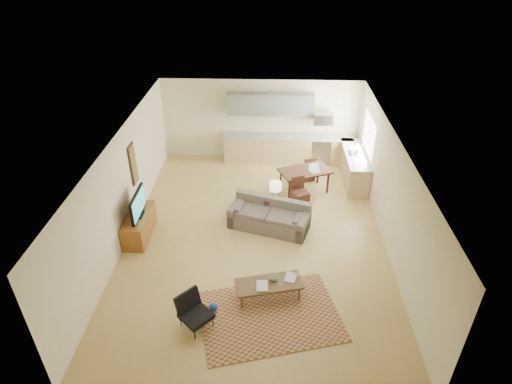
{
  "coord_description": "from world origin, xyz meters",
  "views": [
    {
      "loc": [
        0.37,
        -8.74,
        6.81
      ],
      "look_at": [
        0.0,
        0.3,
        1.15
      ],
      "focal_mm": 30.0,
      "sensor_mm": 36.0,
      "label": 1
    }
  ],
  "objects_px": {
    "console_table": "(275,209)",
    "dining_table": "(304,181)",
    "coffee_table": "(269,290)",
    "sofa": "(269,216)",
    "tv_credenza": "(139,225)",
    "armchair": "(196,313)"
  },
  "relations": [
    {
      "from": "armchair",
      "to": "tv_credenza",
      "type": "distance_m",
      "value": 3.44
    },
    {
      "from": "armchair",
      "to": "dining_table",
      "type": "xyz_separation_m",
      "value": [
        2.4,
        5.2,
        0.0
      ]
    },
    {
      "from": "console_table",
      "to": "dining_table",
      "type": "xyz_separation_m",
      "value": [
        0.87,
        1.43,
        0.04
      ]
    },
    {
      "from": "coffee_table",
      "to": "console_table",
      "type": "relative_size",
      "value": 2.19
    },
    {
      "from": "sofa",
      "to": "console_table",
      "type": "distance_m",
      "value": 0.44
    },
    {
      "from": "sofa",
      "to": "console_table",
      "type": "height_order",
      "value": "sofa"
    },
    {
      "from": "armchair",
      "to": "dining_table",
      "type": "bearing_deg",
      "value": 18.42
    },
    {
      "from": "sofa",
      "to": "tv_credenza",
      "type": "bearing_deg",
      "value": -153.9
    },
    {
      "from": "armchair",
      "to": "tv_credenza",
      "type": "height_order",
      "value": "armchair"
    },
    {
      "from": "coffee_table",
      "to": "tv_credenza",
      "type": "distance_m",
      "value": 3.9
    },
    {
      "from": "coffee_table",
      "to": "tv_credenza",
      "type": "relative_size",
      "value": 1.01
    },
    {
      "from": "sofa",
      "to": "tv_credenza",
      "type": "relative_size",
      "value": 1.54
    },
    {
      "from": "coffee_table",
      "to": "dining_table",
      "type": "relative_size",
      "value": 0.98
    },
    {
      "from": "tv_credenza",
      "to": "dining_table",
      "type": "height_order",
      "value": "dining_table"
    },
    {
      "from": "sofa",
      "to": "armchair",
      "type": "xyz_separation_m",
      "value": [
        -1.39,
        -3.35,
        -0.01
      ]
    },
    {
      "from": "console_table",
      "to": "coffee_table",
      "type": "bearing_deg",
      "value": -84.57
    },
    {
      "from": "sofa",
      "to": "dining_table",
      "type": "xyz_separation_m",
      "value": [
        1.01,
        1.85,
        -0.01
      ]
    },
    {
      "from": "sofa",
      "to": "armchair",
      "type": "bearing_deg",
      "value": -94.84
    },
    {
      "from": "tv_credenza",
      "to": "console_table",
      "type": "height_order",
      "value": "same"
    },
    {
      "from": "console_table",
      "to": "dining_table",
      "type": "height_order",
      "value": "dining_table"
    },
    {
      "from": "console_table",
      "to": "dining_table",
      "type": "bearing_deg",
      "value": 66.66
    },
    {
      "from": "dining_table",
      "to": "armchair",
      "type": "bearing_deg",
      "value": -137.79
    }
  ]
}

